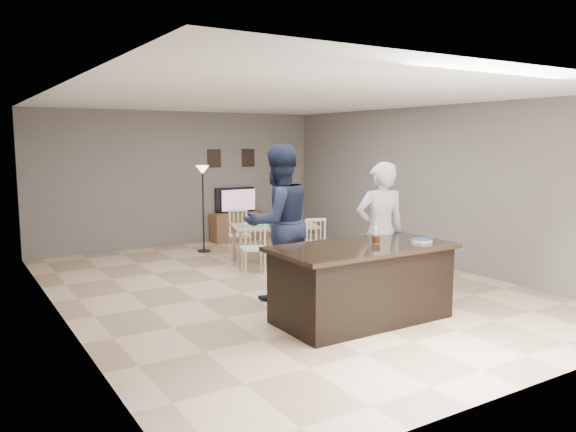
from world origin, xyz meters
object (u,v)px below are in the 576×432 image
man (278,223)px  birthday_cake (376,239)px  kitchen_island (362,282)px  woman (380,232)px  tv_console (239,227)px  floor_lamp (203,185)px  dining_table (274,232)px  television (237,200)px  plate_stack (422,240)px

man → birthday_cake: (0.57, -1.31, -0.08)m
kitchen_island → woman: (0.76, 0.55, 0.47)m
tv_console → floor_lamp: (-1.12, -0.73, 0.98)m
floor_lamp → kitchen_island: bearing=-91.0°
dining_table → floor_lamp: 1.89m
birthday_cake → tv_console: bearing=79.9°
man → floor_lamp: (0.44, 3.52, 0.25)m
television → birthday_cake: (-0.99, -5.63, 0.09)m
birthday_cake → television: bearing=80.1°
tv_console → floor_lamp: bearing=-146.9°
tv_console → floor_lamp: size_ratio=0.73×
man → dining_table: size_ratio=1.06×
plate_stack → floor_lamp: 5.11m
woman → birthday_cake: size_ratio=8.97×
birthday_cake → floor_lamp: floor_lamp is taller
tv_console → plate_stack: plate_stack is taller
woman → dining_table: 2.68m
plate_stack → dining_table: (-0.05, 3.42, -0.36)m
man → birthday_cake: 1.43m
man → dining_table: man is taller
kitchen_island → dining_table: kitchen_island is taller
kitchen_island → man: man is taller
birthday_cake → plate_stack: (0.53, -0.22, -0.03)m
television → plate_stack: size_ratio=3.50×
television → floor_lamp: bearing=35.5°
television → floor_lamp: (-1.12, -0.80, 0.42)m
woman → birthday_cake: bearing=62.7°
birthday_cake → dining_table: size_ratio=0.11×
tv_console → kitchen_island: bearing=-102.2°
television → floor_lamp: size_ratio=0.55×
kitchen_island → television: (1.20, 5.64, 0.41)m
television → plate_stack: (-0.46, -5.85, 0.06)m
tv_console → television: (0.00, 0.07, 0.56)m
television → birthday_cake: size_ratio=4.46×
floor_lamp → birthday_cake: bearing=-88.4°
kitchen_island → dining_table: (0.69, 3.21, 0.11)m
television → woman: bearing=85.0°
television → plate_stack: 5.87m
man → television: bearing=-112.1°
man → birthday_cake: bearing=111.1°
plate_stack → floor_lamp: (-0.66, 5.06, 0.36)m
kitchen_island → tv_console: bearing=77.8°
floor_lamp → dining_table: bearing=-69.5°
television → man: 4.59m
tv_console → man: bearing=-110.1°
kitchen_island → television: 5.78m
woman → floor_lamp: size_ratio=1.11×
floor_lamp → woman: bearing=-81.1°
woman → floor_lamp: 4.36m
man → plate_stack: bearing=123.2°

